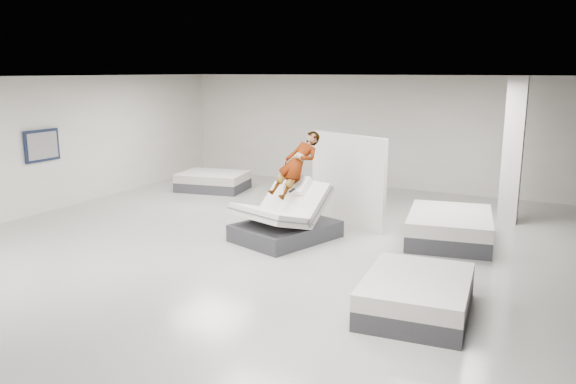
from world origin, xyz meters
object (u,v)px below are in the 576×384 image
Objects in this scene: flat_bed_left_far at (213,181)px; column at (513,151)px; wall_poster at (42,146)px; flat_bed_right_near at (417,295)px; hero_bed at (285,221)px; flat_bed_right_far at (449,227)px; remote at (292,190)px; person at (296,178)px; divider_panel at (347,180)px.

flat_bed_left_far is 0.63× the size of column.
flat_bed_left_far is 4.64m from wall_poster.
wall_poster is at bearing 169.78° from flat_bed_right_near.
hero_bed is 3.26m from flat_bed_right_far.
wall_poster is (-9.06, -1.94, 1.31)m from flat_bed_right_far.
flat_bed_right_near is at bearing -34.95° from hero_bed.
flat_bed_right_far is 1.16× the size of flat_bed_right_near.
remote is 5.48m from flat_bed_left_far.
hero_bed is 1.47× the size of person.
flat_bed_left_far is at bearing -179.33° from column.
column reaches higher than person.
divider_panel is (0.67, 1.67, 0.61)m from hero_bed.
divider_panel is at bearing 93.63° from remote.
hero_bed is 1.90m from divider_panel.
wall_poster is (-6.10, -0.58, 1.22)m from hero_bed.
divider_panel is at bearing 85.90° from person.
column is (0.60, 5.68, 1.34)m from flat_bed_right_near.
divider_panel is 4.75m from flat_bed_right_near.
remote is 5.08m from column.
remote is 0.04× the size of column.
divider_panel reaches higher than hero_bed.
flat_bed_right_far is 2.59m from column.
remote is 0.07× the size of flat_bed_right_near.
hero_bed is 0.71× the size of column.
hero_bed reaches higher than remote.
hero_bed is at bearing 145.05° from flat_bed_right_near.
wall_poster is (-9.34, 1.68, 1.34)m from flat_bed_right_near.
divider_panel is (0.57, 1.35, -0.22)m from person.
wall_poster reaches higher than flat_bed_left_far.
flat_bed_right_near is (3.24, -2.26, -0.13)m from hero_bed.
remote reaches higher than flat_bed_right_far.
flat_bed_right_far is (2.96, 1.36, -0.10)m from hero_bed.
flat_bed_right_near is 9.58m from wall_poster.
flat_bed_left_far is (-4.00, 3.33, -0.13)m from hero_bed.
flat_bed_left_far is (-7.24, 5.59, -0.01)m from flat_bed_right_near.
flat_bed_right_far is at bearing 46.33° from remote.
flat_bed_left_far is (-6.97, 1.97, -0.04)m from flat_bed_right_far.
flat_bed_left_far is at bearing 164.24° from flat_bed_right_far.
person is 0.48× the size of column.
column is (3.16, 1.75, 0.61)m from divider_panel.
remote reaches higher than flat_bed_right_near.
remote is at bearing -57.85° from person.
divider_panel is 2.30× the size of wall_poster.
person is at bearing 71.39° from hero_bed.
remote is 6.35m from wall_poster.
wall_poster reaches higher than flat_bed_right_near.
remote is (0.20, -0.09, 0.66)m from hero_bed.
column is (0.87, 2.06, 1.31)m from flat_bed_right_far.
remote is at bearing 144.38° from flat_bed_right_near.
column is at bearing 62.64° from remote.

